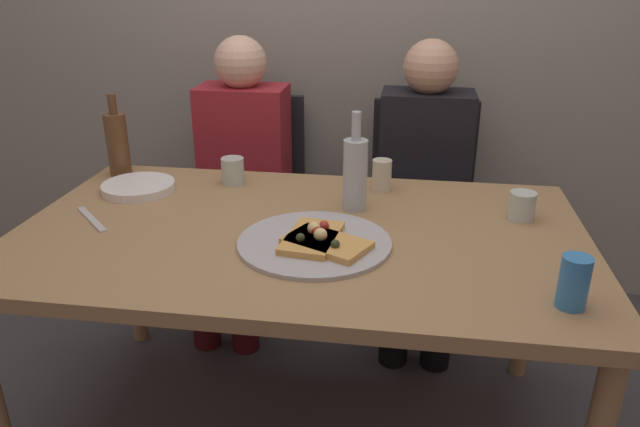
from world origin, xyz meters
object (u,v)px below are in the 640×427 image
at_px(plate_stack, 138,187).
at_px(chair_left, 250,187).
at_px(dining_table, 300,251).
at_px(soda_can, 574,282).
at_px(guest_in_beanie, 424,180).
at_px(pizza_slice_extra, 326,242).
at_px(tumbler_near, 233,171).
at_px(wine_bottle, 117,143).
at_px(tumbler_far, 522,206).
at_px(pizza_tray, 314,243).
at_px(guest_in_sweater, 240,171).
at_px(pizza_slice_last, 312,237).
at_px(table_knife, 92,219).
at_px(beer_bottle, 355,173).
at_px(wine_glass, 382,175).
at_px(chair_right, 421,196).

bearing_deg(plate_stack, chair_left, 72.96).
relative_size(dining_table, chair_left, 1.80).
xyz_separation_m(soda_can, guest_in_beanie, (-0.31, 1.05, -0.15)).
relative_size(pizza_slice_extra, tumbler_near, 2.80).
xyz_separation_m(wine_bottle, tumbler_far, (1.35, -0.20, -0.07)).
distance_m(tumbler_near, chair_left, 0.60).
height_order(pizza_tray, guest_in_sweater, guest_in_sweater).
xyz_separation_m(pizza_slice_extra, tumbler_far, (0.54, 0.29, 0.02)).
height_order(pizza_slice_last, table_knife, pizza_slice_last).
distance_m(beer_bottle, plate_stack, 0.73).
distance_m(pizza_slice_last, soda_can, 0.66).
bearing_deg(table_knife, pizza_slice_extra, -142.55).
bearing_deg(plate_stack, guest_in_beanie, 27.97).
bearing_deg(dining_table, tumbler_near, 130.49).
bearing_deg(pizza_tray, wine_glass, 71.10).
bearing_deg(dining_table, chair_left, 113.65).
xyz_separation_m(pizza_slice_extra, wine_glass, (0.12, 0.48, 0.03)).
xyz_separation_m(pizza_slice_last, beer_bottle, (0.09, 0.27, 0.09)).
relative_size(pizza_slice_extra, guest_in_sweater, 0.22).
bearing_deg(pizza_slice_extra, soda_can, -19.00).
xyz_separation_m(tumbler_far, wine_glass, (-0.42, 0.18, 0.01)).
bearing_deg(tumbler_far, soda_can, -86.17).
relative_size(pizza_slice_extra, table_knife, 1.16).
xyz_separation_m(tumbler_near, tumbler_far, (0.93, -0.17, -0.00)).
height_order(tumbler_far, table_knife, tumbler_far).
xyz_separation_m(wine_bottle, wine_glass, (0.93, -0.02, -0.06)).
xyz_separation_m(wine_bottle, chair_right, (1.08, 0.50, -0.33)).
distance_m(pizza_slice_extra, wine_glass, 0.49).
bearing_deg(pizza_slice_extra, beer_bottle, 81.39).
distance_m(pizza_tray, pizza_slice_last, 0.02).
height_order(wine_glass, guest_in_sweater, guest_in_sweater).
distance_m(plate_stack, guest_in_beanie, 1.08).
distance_m(tumbler_near, soda_can, 1.17).
bearing_deg(beer_bottle, guest_in_beanie, 67.98).
relative_size(dining_table, pizza_slice_extra, 6.36).
relative_size(tumbler_near, chair_right, 0.10).
bearing_deg(tumbler_near, beer_bottle, -20.74).
distance_m(wine_bottle, guest_in_sweater, 0.53).
xyz_separation_m(pizza_slice_last, plate_stack, (-0.64, 0.32, -0.01)).
relative_size(wine_glass, chair_right, 0.12).
relative_size(pizza_slice_last, beer_bottle, 0.77).
bearing_deg(chair_left, pizza_slice_extra, 115.57).
distance_m(pizza_slice_extra, tumbler_far, 0.62).
xyz_separation_m(wine_bottle, soda_can, (1.39, -0.69, -0.06)).
bearing_deg(soda_can, chair_right, 104.36).
bearing_deg(guest_in_beanie, tumbler_far, 116.23).
relative_size(pizza_tray, chair_right, 0.46).
bearing_deg(tumbler_far, pizza_slice_extra, -151.53).
relative_size(pizza_slice_last, plate_stack, 0.98).
distance_m(pizza_slice_last, table_knife, 0.68).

